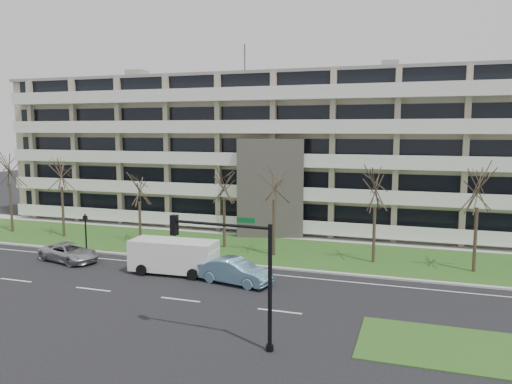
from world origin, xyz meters
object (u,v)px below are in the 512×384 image
(silver_pickup, at_px, (69,252))
(traffic_signal, at_px, (235,263))
(blue_sedan, at_px, (235,271))
(white_van, at_px, (175,254))
(pedestrian_signal, at_px, (86,228))

(silver_pickup, xyz_separation_m, traffic_signal, (16.98, -9.79, 3.19))
(silver_pickup, xyz_separation_m, blue_sedan, (13.73, -1.17, 0.11))
(silver_pickup, xyz_separation_m, white_van, (8.99, -0.34, 0.70))
(traffic_signal, bearing_deg, pedestrian_signal, 148.48)
(blue_sedan, relative_size, pedestrian_signal, 1.51)
(silver_pickup, bearing_deg, white_van, -77.56)
(blue_sedan, distance_m, traffic_signal, 9.72)
(blue_sedan, xyz_separation_m, traffic_signal, (3.25, -8.63, 3.08))
(silver_pickup, bearing_deg, blue_sedan, -80.27)
(traffic_signal, relative_size, pedestrian_signal, 1.87)
(white_van, bearing_deg, traffic_signal, -52.03)
(blue_sedan, relative_size, traffic_signal, 0.81)
(blue_sedan, height_order, traffic_signal, traffic_signal)
(blue_sedan, distance_m, white_van, 4.85)
(pedestrian_signal, bearing_deg, traffic_signal, -44.89)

